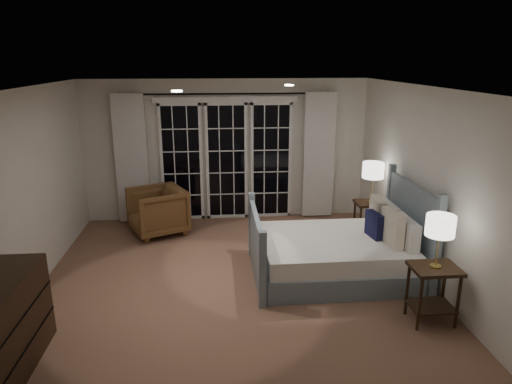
{
  "coord_description": "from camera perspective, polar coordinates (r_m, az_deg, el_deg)",
  "views": [
    {
      "loc": [
        -0.2,
        -5.53,
        2.84
      ],
      "look_at": [
        0.35,
        0.51,
        1.05
      ],
      "focal_mm": 32.0,
      "sensor_mm": 36.0,
      "label": 1
    }
  ],
  "objects": [
    {
      "name": "floor",
      "position": [
        6.22,
        -2.83,
        -10.75
      ],
      "size": [
        5.0,
        5.0,
        0.0
      ],
      "primitive_type": "plane",
      "color": "brown",
      "rests_on": "ground"
    },
    {
      "name": "ceiling",
      "position": [
        5.54,
        -3.2,
        12.9
      ],
      "size": [
        5.0,
        5.0,
        0.0
      ],
      "primitive_type": "plane",
      "rotation": [
        3.14,
        0.0,
        0.0
      ],
      "color": "silver",
      "rests_on": "wall_back"
    },
    {
      "name": "wall_left",
      "position": [
        6.19,
        -26.78,
        -0.23
      ],
      "size": [
        0.02,
        5.0,
        2.5
      ],
      "primitive_type": "cube",
      "color": "beige",
      "rests_on": "floor"
    },
    {
      "name": "wall_right",
      "position": [
        6.36,
        20.14,
        0.93
      ],
      "size": [
        0.02,
        5.0,
        2.5
      ],
      "primitive_type": "cube",
      "color": "beige",
      "rests_on": "floor"
    },
    {
      "name": "wall_back",
      "position": [
        8.19,
        -3.72,
        5.21
      ],
      "size": [
        5.0,
        0.02,
        2.5
      ],
      "primitive_type": "cube",
      "color": "beige",
      "rests_on": "floor"
    },
    {
      "name": "wall_front",
      "position": [
        3.43,
        -1.26,
        -11.19
      ],
      "size": [
        5.0,
        0.02,
        2.5
      ],
      "primitive_type": "cube",
      "color": "beige",
      "rests_on": "floor"
    },
    {
      "name": "french_doors",
      "position": [
        8.18,
        -3.69,
        4.05
      ],
      "size": [
        2.5,
        0.04,
        2.2
      ],
      "color": "black",
      "rests_on": "wall_back"
    },
    {
      "name": "curtain_rod",
      "position": [
        7.95,
        -3.83,
        12.15
      ],
      "size": [
        3.5,
        0.03,
        0.03
      ],
      "primitive_type": "cylinder",
      "rotation": [
        0.0,
        1.57,
        0.0
      ],
      "color": "black",
      "rests_on": "wall_back"
    },
    {
      "name": "curtain_left",
      "position": [
        8.22,
        -15.29,
        3.98
      ],
      "size": [
        0.55,
        0.1,
        2.25
      ],
      "primitive_type": "cube",
      "color": "silver",
      "rests_on": "curtain_rod"
    },
    {
      "name": "curtain_right",
      "position": [
        8.3,
        7.82,
        4.53
      ],
      "size": [
        0.55,
        0.1,
        2.25
      ],
      "primitive_type": "cube",
      "color": "silver",
      "rests_on": "curtain_rod"
    },
    {
      "name": "downlight_a",
      "position": [
        6.22,
        4.17,
        13.18
      ],
      "size": [
        0.12,
        0.12,
        0.01
      ],
      "primitive_type": "cylinder",
      "color": "white",
      "rests_on": "ceiling"
    },
    {
      "name": "downlight_b",
      "position": [
        5.16,
        -9.86,
        12.32
      ],
      "size": [
        0.12,
        0.12,
        0.01
      ],
      "primitive_type": "cylinder",
      "color": "white",
      "rests_on": "ceiling"
    },
    {
      "name": "bed",
      "position": [
        6.3,
        10.23,
        -7.41
      ],
      "size": [
        2.14,
        1.53,
        1.24
      ],
      "color": "gray",
      "rests_on": "floor"
    },
    {
      "name": "nightstand_left",
      "position": [
        5.47,
        21.27,
        -10.85
      ],
      "size": [
        0.51,
        0.41,
        0.66
      ],
      "color": "#322010",
      "rests_on": "floor"
    },
    {
      "name": "nightstand_right",
      "position": [
        7.57,
        14.04,
        -2.76
      ],
      "size": [
        0.48,
        0.39,
        0.63
      ],
      "color": "#322010",
      "rests_on": "floor"
    },
    {
      "name": "lamp_left",
      "position": [
        5.2,
        22.06,
        -3.99
      ],
      "size": [
        0.31,
        0.31,
        0.59
      ],
      "color": "#CEAF52",
      "rests_on": "nightstand_left"
    },
    {
      "name": "lamp_right",
      "position": [
        7.37,
        14.43,
        2.61
      ],
      "size": [
        0.33,
        0.33,
        0.64
      ],
      "color": "#CEAF52",
      "rests_on": "nightstand_right"
    },
    {
      "name": "armchair",
      "position": [
        7.77,
        -12.22,
        -2.34
      ],
      "size": [
        1.13,
        1.12,
        0.78
      ],
      "primitive_type": "imported",
      "rotation": [
        0.0,
        0.0,
        -1.14
      ],
      "color": "brown",
      "rests_on": "floor"
    }
  ]
}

